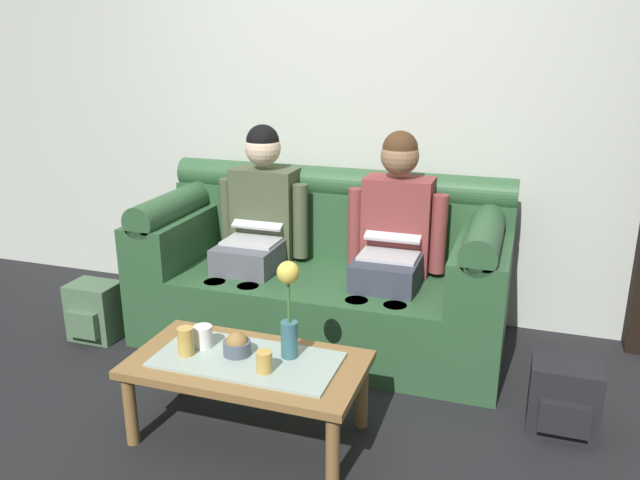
# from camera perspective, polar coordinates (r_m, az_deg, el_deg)

# --- Properties ---
(ground_plane) EXTENTS (14.00, 14.00, 0.00)m
(ground_plane) POSITION_cam_1_polar(r_m,az_deg,el_deg) (2.91, -7.26, -18.06)
(ground_plane) COLOR black
(back_wall_patterned) EXTENTS (6.00, 0.12, 2.90)m
(back_wall_patterned) POSITION_cam_1_polar(r_m,az_deg,el_deg) (3.96, 2.84, 14.17)
(back_wall_patterned) COLOR silver
(back_wall_patterned) RESTS_ON ground_plane
(couch) EXTENTS (2.07, 0.88, 0.96)m
(couch) POSITION_cam_1_polar(r_m,az_deg,el_deg) (3.69, 0.33, -3.24)
(couch) COLOR #2D5633
(couch) RESTS_ON ground_plane
(person_left) EXTENTS (0.56, 0.67, 1.22)m
(person_left) POSITION_cam_1_polar(r_m,az_deg,el_deg) (3.74, -5.56, 1.54)
(person_left) COLOR #595B66
(person_left) RESTS_ON ground_plane
(person_right) EXTENTS (0.56, 0.67, 1.22)m
(person_right) POSITION_cam_1_polar(r_m,az_deg,el_deg) (3.50, 6.62, 0.37)
(person_right) COLOR #383D4C
(person_right) RESTS_ON ground_plane
(coffee_table) EXTENTS (1.02, 0.54, 0.38)m
(coffee_table) POSITION_cam_1_polar(r_m,az_deg,el_deg) (2.82, -6.55, -11.50)
(coffee_table) COLOR olive
(coffee_table) RESTS_ON ground_plane
(flower_vase) EXTENTS (0.10, 0.10, 0.44)m
(flower_vase) POSITION_cam_1_polar(r_m,az_deg,el_deg) (2.69, -2.83, -5.98)
(flower_vase) COLOR #336672
(flower_vase) RESTS_ON coffee_table
(snack_bowl) EXTENTS (0.12, 0.12, 0.10)m
(snack_bowl) POSITION_cam_1_polar(r_m,az_deg,el_deg) (2.81, -7.48, -9.38)
(snack_bowl) COLOR #4C5666
(snack_bowl) RESTS_ON coffee_table
(cup_near_left) EXTENTS (0.07, 0.07, 0.09)m
(cup_near_left) POSITION_cam_1_polar(r_m,az_deg,el_deg) (2.66, -5.04, -10.86)
(cup_near_left) COLOR gold
(cup_near_left) RESTS_ON coffee_table
(cup_near_right) EXTENTS (0.08, 0.08, 0.10)m
(cup_near_right) POSITION_cam_1_polar(r_m,az_deg,el_deg) (2.90, -10.47, -8.53)
(cup_near_right) COLOR white
(cup_near_right) RESTS_ON coffee_table
(cup_far_center) EXTENTS (0.07, 0.07, 0.13)m
(cup_far_center) POSITION_cam_1_polar(r_m,az_deg,el_deg) (2.84, -11.99, -8.89)
(cup_far_center) COLOR gold
(cup_far_center) RESTS_ON coffee_table
(backpack_right) EXTENTS (0.30, 0.26, 0.32)m
(backpack_right) POSITION_cam_1_polar(r_m,az_deg,el_deg) (3.11, 21.09, -13.14)
(backpack_right) COLOR black
(backpack_right) RESTS_ON ground_plane
(backpack_left) EXTENTS (0.28, 0.25, 0.34)m
(backpack_left) POSITION_cam_1_polar(r_m,az_deg,el_deg) (3.95, -19.62, -6.10)
(backpack_left) COLOR #4C6B4C
(backpack_left) RESTS_ON ground_plane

